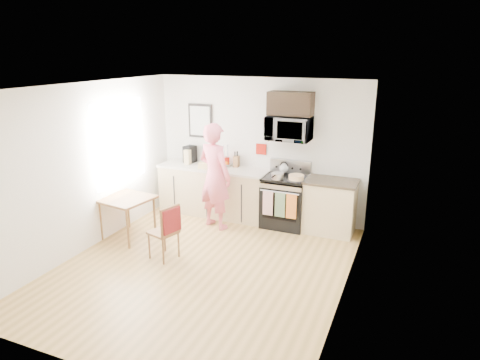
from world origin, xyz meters
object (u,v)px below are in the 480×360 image
at_px(range, 285,202).
at_px(dining_table, 127,202).
at_px(microwave, 289,128).
at_px(cake, 296,178).
at_px(chair, 168,226).
at_px(person, 215,176).

distance_m(range, dining_table, 2.75).
height_order(range, microwave, microwave).
height_order(dining_table, cake, cake).
relative_size(microwave, cake, 2.45).
bearing_deg(cake, range, 142.75).
distance_m(microwave, cake, 0.87).
relative_size(dining_table, chair, 0.87).
relative_size(chair, cake, 2.81).
distance_m(dining_table, cake, 2.88).
xyz_separation_m(person, cake, (1.37, 0.34, 0.03)).
bearing_deg(dining_table, range, 33.79).
distance_m(person, dining_table, 1.55).
bearing_deg(range, dining_table, -146.21).
distance_m(microwave, person, 1.53).
relative_size(range, dining_table, 1.54).
relative_size(microwave, dining_table, 1.00).
relative_size(person, dining_table, 2.49).
distance_m(person, cake, 1.41).
relative_size(person, cake, 6.07).
bearing_deg(dining_table, person, 41.09).
xyz_separation_m(microwave, cake, (0.24, -0.29, -0.79)).
bearing_deg(dining_table, microwave, 35.57).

